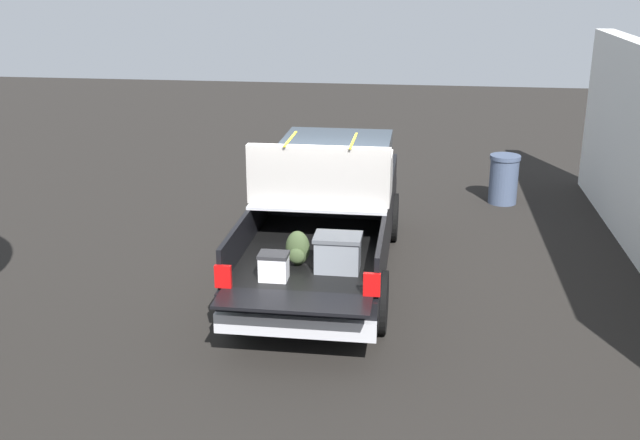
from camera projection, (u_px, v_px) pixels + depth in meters
ground_plane at (325, 275)px, 11.54m from camera, size 40.00×40.00×0.00m
pickup_truck at (329, 209)px, 11.57m from camera, size 6.05×2.06×2.23m
trash_can at (504, 179)px, 14.94m from camera, size 0.60×0.60×0.98m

